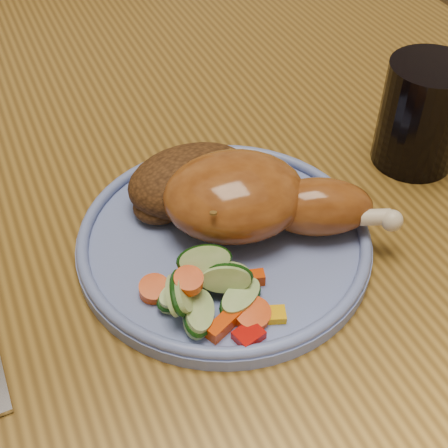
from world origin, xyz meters
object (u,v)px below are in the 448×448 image
at_px(dining_table, 196,214).
at_px(chair_far, 78,78).
at_px(drinking_glass, 422,115).
at_px(plate, 224,242).

bearing_deg(dining_table, chair_far, 90.00).
distance_m(dining_table, drinking_glass, 0.26).
relative_size(chair_far, plate, 3.67).
height_order(dining_table, drinking_glass, drinking_glass).
bearing_deg(plate, chair_far, 88.18).
height_order(chair_far, drinking_glass, chair_far).
height_order(dining_table, chair_far, chair_far).
bearing_deg(drinking_glass, chair_far, 105.14).
bearing_deg(chair_far, plate, -91.82).
distance_m(chair_far, drinking_glass, 0.81).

